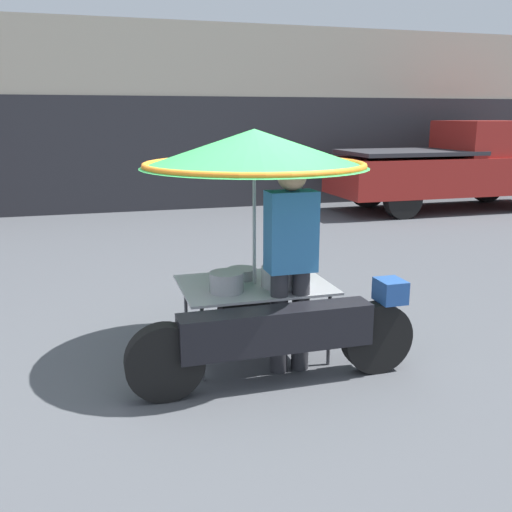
{
  "coord_description": "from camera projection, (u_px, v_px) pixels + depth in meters",
  "views": [
    {
      "loc": [
        -1.15,
        -4.09,
        2.01
      ],
      "look_at": [
        0.13,
        0.27,
        0.88
      ],
      "focal_mm": 40.0,
      "sensor_mm": 36.0,
      "label": 1
    }
  ],
  "objects": [
    {
      "name": "shopfront_building",
      "position": [
        138.0,
        118.0,
        12.8
      ],
      "size": [
        28.0,
        2.06,
        3.91
      ],
      "color": "#B2A893",
      "rests_on": "ground"
    },
    {
      "name": "pickup_truck",
      "position": [
        456.0,
        167.0,
        12.33
      ],
      "size": [
        5.24,
        1.78,
        1.89
      ],
      "color": "black",
      "rests_on": "ground"
    },
    {
      "name": "vendor_motorcycle_cart",
      "position": [
        258.0,
        187.0,
        4.51
      ],
      "size": [
        2.26,
        1.82,
        1.9
      ],
      "color": "black",
      "rests_on": "ground"
    },
    {
      "name": "ground_plane",
      "position": [
        250.0,
        371.0,
        4.61
      ],
      "size": [
        36.0,
        36.0,
        0.0
      ],
      "primitive_type": "plane",
      "color": "#4C4F54"
    },
    {
      "name": "vendor_person",
      "position": [
        291.0,
        256.0,
        4.4
      ],
      "size": [
        0.38,
        0.22,
        1.68
      ],
      "color": "#2D2D33",
      "rests_on": "ground"
    }
  ]
}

